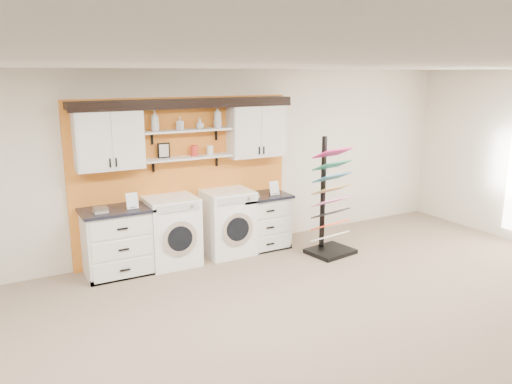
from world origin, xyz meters
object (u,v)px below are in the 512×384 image
dryer (228,222)px  base_cabinet_right (260,221)px  base_cabinet_left (118,241)px  washer (172,231)px  sample_rack (330,218)px

dryer → base_cabinet_right: bearing=0.3°
base_cabinet_left → base_cabinet_right: base_cabinet_left is taller
base_cabinet_left → washer: 0.78m
dryer → sample_rack: sample_rack is taller
dryer → sample_rack: bearing=-28.2°
sample_rack → base_cabinet_left: bearing=157.2°
washer → sample_rack: size_ratio=0.55×
washer → dryer: (0.90, 0.00, -0.00)m
base_cabinet_left → base_cabinet_right: (2.26, 0.00, -0.03)m
base_cabinet_right → sample_rack: (0.81, -0.75, 0.12)m
washer → sample_rack: 2.41m
base_cabinet_right → sample_rack: sample_rack is taller
base_cabinet_left → dryer: dryer is taller
base_cabinet_left → base_cabinet_right: size_ratio=1.08×
base_cabinet_right → dryer: size_ratio=0.89×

